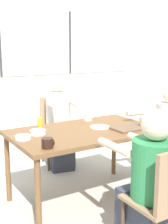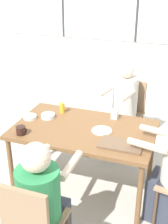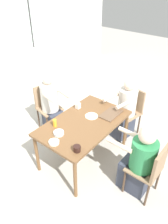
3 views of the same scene
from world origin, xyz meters
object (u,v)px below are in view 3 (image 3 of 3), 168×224
at_px(person_man_blue_shirt, 125,112).
at_px(juice_glass, 55,123).
at_px(chair_for_woman_green_shirt, 47,103).
at_px(bowl_white_shallow, 54,142).
at_px(milk_carton_small, 78,106).
at_px(bowl_cereal, 59,133).
at_px(chair_for_man_blue_shirt, 131,108).
at_px(person_man_teal_shirt, 139,163).
at_px(chair_for_man_teal_shirt, 151,168).
at_px(coffee_mug, 77,148).
at_px(person_woman_green_shirt, 51,107).

height_order(person_man_blue_shirt, juice_glass, person_man_blue_shirt).
xyz_separation_m(chair_for_woman_green_shirt, bowl_white_shallow, (-0.85, -1.08, 0.22)).
height_order(milk_carton_small, bowl_cereal, milk_carton_small).
height_order(chair_for_man_blue_shirt, person_man_teal_shirt, person_man_teal_shirt).
bearing_deg(bowl_cereal, chair_for_man_teal_shirt, -70.70).
height_order(coffee_mug, bowl_white_shallow, coffee_mug).
height_order(chair_for_man_blue_shirt, person_man_blue_shirt, person_man_blue_shirt).
relative_size(person_woman_green_shirt, bowl_white_shallow, 8.20).
height_order(chair_for_woman_green_shirt, milk_carton_small, chair_for_woman_green_shirt).
relative_size(chair_for_man_blue_shirt, juice_glass, 7.56).
height_order(juice_glass, milk_carton_small, juice_glass).
bearing_deg(person_man_teal_shirt, chair_for_man_teal_shirt, -90.00).
distance_m(chair_for_man_blue_shirt, milk_carton_small, 1.05).
bearing_deg(chair_for_woman_green_shirt, bowl_cereal, 67.95).
bearing_deg(person_man_blue_shirt, bowl_cereal, 89.85).
bearing_deg(bowl_white_shallow, person_man_blue_shirt, -7.59).
relative_size(chair_for_woman_green_shirt, chair_for_man_blue_shirt, 1.00).
distance_m(juice_glass, bowl_cereal, 0.20).
bearing_deg(milk_carton_small, bowl_white_shallow, -160.49).
xyz_separation_m(chair_for_man_blue_shirt, person_man_blue_shirt, (-0.16, 0.03, -0.02)).
relative_size(milk_carton_small, bowl_white_shallow, 0.67).
xyz_separation_m(chair_for_man_blue_shirt, bowl_cereal, (-1.54, 0.32, 0.22)).
distance_m(chair_for_woman_green_shirt, milk_carton_small, 0.82).
distance_m(juice_glass, milk_carton_small, 0.59).
height_order(chair_for_woman_green_shirt, coffee_mug, chair_for_woman_green_shirt).
distance_m(chair_for_man_teal_shirt, bowl_white_shallow, 1.30).
bearing_deg(person_man_teal_shirt, milk_carton_small, 79.66).
distance_m(person_man_teal_shirt, bowl_white_shallow, 1.16).
height_order(chair_for_man_blue_shirt, juice_glass, chair_for_man_blue_shirt).
relative_size(person_man_teal_shirt, milk_carton_small, 11.70).
xyz_separation_m(chair_for_woman_green_shirt, bowl_cereal, (-0.68, -1.00, 0.22)).
distance_m(chair_for_woman_green_shirt, person_woman_green_shirt, 0.17).
xyz_separation_m(chair_for_woman_green_shirt, chair_for_man_teal_shirt, (-0.26, -2.21, 0.00)).
bearing_deg(bowl_cereal, chair_for_woman_green_shirt, 55.72).
height_order(chair_for_woman_green_shirt, chair_for_man_teal_shirt, same).
xyz_separation_m(chair_for_woman_green_shirt, chair_for_man_blue_shirt, (0.86, -1.32, 0.00)).
bearing_deg(chair_for_man_teal_shirt, chair_for_woman_green_shirt, 84.35).
height_order(person_man_teal_shirt, bowl_cereal, person_man_teal_shirt).
bearing_deg(person_man_blue_shirt, milk_carton_small, 65.47).
distance_m(milk_carton_small, bowl_white_shallow, 0.91).
distance_m(chair_for_woman_green_shirt, coffee_mug, 1.63).
height_order(person_woman_green_shirt, person_man_blue_shirt, person_woman_green_shirt).
xyz_separation_m(chair_for_man_blue_shirt, milk_carton_small, (-0.86, 0.54, 0.25)).
relative_size(person_woman_green_shirt, bowl_cereal, 7.91).
relative_size(chair_for_man_teal_shirt, person_man_blue_shirt, 0.78).
bearing_deg(chair_for_woman_green_shirt, coffee_mug, 73.51).
distance_m(chair_for_man_teal_shirt, person_man_teal_shirt, 0.17).
xyz_separation_m(person_woman_green_shirt, bowl_cereal, (-0.65, -0.84, 0.23)).
bearing_deg(coffee_mug, bowl_cereal, 77.41).
bearing_deg(bowl_white_shallow, juice_glass, 42.77).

